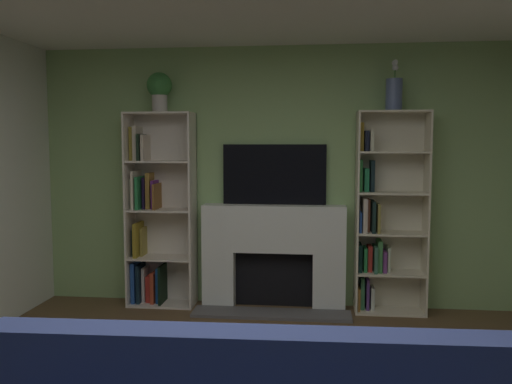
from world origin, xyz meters
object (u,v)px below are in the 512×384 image
fireplace (274,253)px  vase_with_flowers (394,93)px  bookshelf_left (155,216)px  potted_plant (159,89)px  bookshelf_right (383,219)px  tv (275,174)px

fireplace → vase_with_flowers: size_ratio=3.19×
bookshelf_left → potted_plant: (0.08, -0.04, 1.27)m
bookshelf_right → potted_plant: potted_plant is taller
bookshelf_right → potted_plant: 2.52m
bookshelf_right → vase_with_flowers: vase_with_flowers is taller
bookshelf_right → vase_with_flowers: size_ratio=4.09×
vase_with_flowers → tv: bearing=173.9°
bookshelf_left → vase_with_flowers: bearing=-0.9°
fireplace → bookshelf_left: size_ratio=0.78×
tv → bookshelf_right: (1.05, -0.08, -0.42)m
bookshelf_left → fireplace: bearing=-0.3°
bookshelf_left → bookshelf_right: bearing=0.1°
tv → vase_with_flowers: vase_with_flowers is taller
bookshelf_left → vase_with_flowers: size_ratio=4.09×
tv → bookshelf_right: size_ratio=0.53×
bookshelf_right → potted_plant: bearing=-178.9°
fireplace → potted_plant: size_ratio=3.87×
tv → vase_with_flowers: bearing=-6.1°
tv → potted_plant: bearing=-173.9°
bookshelf_left → bookshelf_right: 2.26m
bookshelf_left → tv: bearing=4.0°
fireplace → bookshelf_right: size_ratio=0.78×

